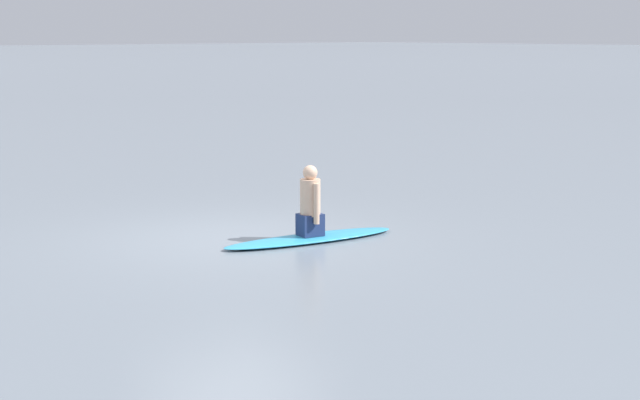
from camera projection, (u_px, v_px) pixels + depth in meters
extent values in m
plane|color=gray|center=(232.00, 239.00, 14.05)|extent=(400.00, 400.00, 0.00)
ellipsoid|color=#339EC6|center=(310.00, 238.00, 13.94)|extent=(1.14, 2.84, 0.08)
cube|color=navy|center=(310.00, 225.00, 13.90)|extent=(0.34, 0.39, 0.32)
cylinder|color=#D6AD8E|center=(310.00, 197.00, 13.83)|extent=(0.35, 0.35, 0.53)
sphere|color=#D6AD8E|center=(310.00, 173.00, 13.77)|extent=(0.21, 0.21, 0.21)
cylinder|color=#D6AD8E|center=(304.00, 200.00, 14.00)|extent=(0.10, 0.10, 0.59)
cylinder|color=#D6AD8E|center=(316.00, 204.00, 13.69)|extent=(0.10, 0.10, 0.59)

